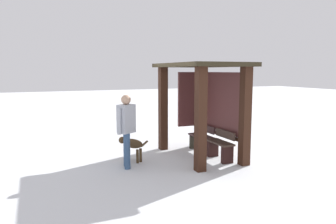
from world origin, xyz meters
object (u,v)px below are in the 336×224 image
object	(u,v)px
bench_left_inside	(202,140)
bench_center_inside	(220,147)
bus_shelter	(204,92)
dog	(132,145)
person_walking	(126,126)

from	to	relation	value
bench_left_inside	bench_center_inside	bearing A→B (deg)	-0.08
bench_center_inside	bench_left_inside	bearing A→B (deg)	179.92
bus_shelter	dog	distance (m)	2.36
dog	bus_shelter	bearing A→B (deg)	84.36
bus_shelter	bench_center_inside	xyz separation A→B (m)	(0.57, 0.19, -1.38)
person_walking	bus_shelter	bearing A→B (deg)	96.79
person_walking	bench_left_inside	bearing A→B (deg)	105.87
bench_center_inside	person_walking	size ratio (longest dim) A/B	0.51
person_walking	dog	world-z (taller)	person_walking
bench_center_inside	dog	world-z (taller)	bench_center_inside
person_walking	dog	xyz separation A→B (m)	(-0.46, 0.26, -0.59)
bench_left_inside	bench_center_inside	xyz separation A→B (m)	(0.99, -0.00, 0.02)
bench_left_inside	person_walking	size ratio (longest dim) A/B	0.51
bench_center_inside	bus_shelter	bearing A→B (deg)	-161.70
bench_left_inside	dog	bearing A→B (deg)	-83.98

